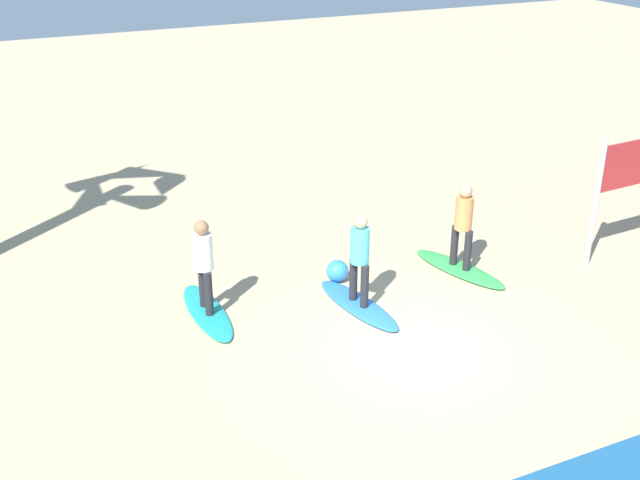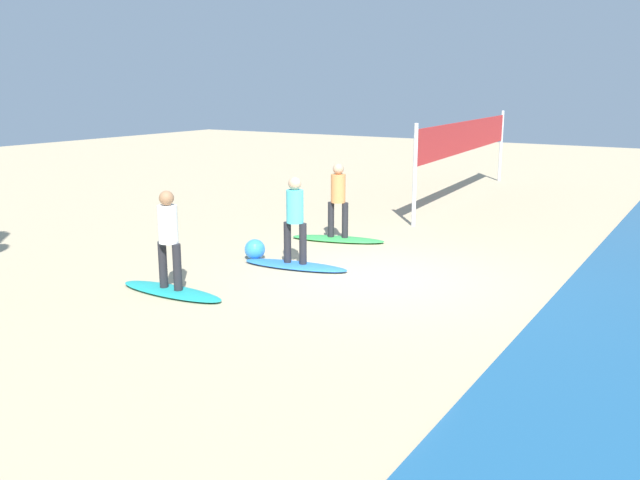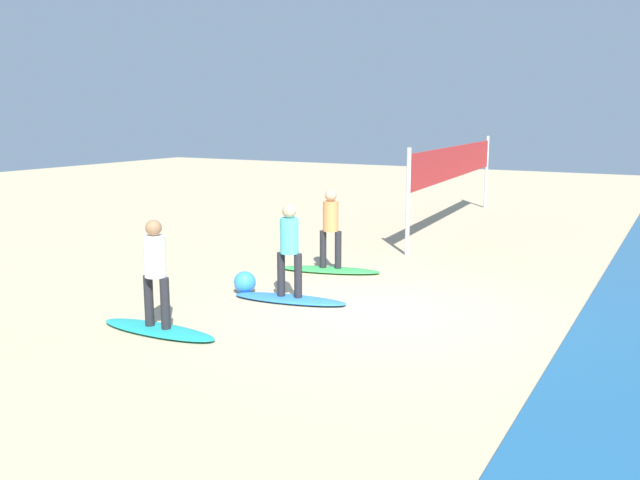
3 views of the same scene
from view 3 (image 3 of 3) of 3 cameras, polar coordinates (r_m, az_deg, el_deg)
name	(u,v)px [view 3 (image 3 of 3)]	position (r m, az deg, el deg)	size (l,w,h in m)	color
ground_plane	(379,311)	(11.51, 4.99, -5.96)	(60.00, 60.00, 0.00)	tan
surfboard_green	(331,270)	(14.23, 0.89, -2.52)	(2.10, 0.56, 0.09)	green
surfer_green	(331,223)	(14.04, 0.90, 1.43)	(0.32, 0.45, 1.64)	#232328
surfboard_blue	(290,299)	(12.04, -2.55, -4.96)	(2.10, 0.56, 0.09)	blue
surfer_blue	(289,244)	(11.81, -2.59, -0.32)	(0.32, 0.46, 1.64)	#232328
surfboard_teal	(158,330)	(10.65, -13.42, -7.33)	(2.10, 0.56, 0.09)	teal
surfer_teal	(155,266)	(10.40, -13.65, -2.12)	(0.32, 0.46, 1.64)	#232328
volleyball_net	(456,165)	(20.11, 11.33, 6.15)	(9.08, 0.73, 2.50)	silver
beach_ball	(245,282)	(12.61, -6.33, -3.54)	(0.41, 0.41, 0.41)	#338CE5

